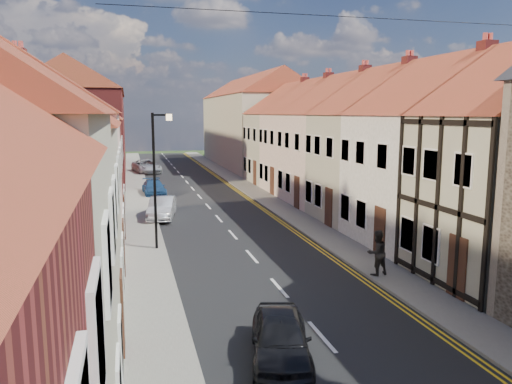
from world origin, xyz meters
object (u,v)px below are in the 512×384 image
lamppost (156,172)px  car_near (281,338)px  car_mid (162,208)px  pedestrian_right (377,253)px  car_far (154,188)px  car_distant (147,166)px

lamppost → car_near: (2.31, -11.00, -2.93)m
car_near → car_mid: car_mid is taller
car_near → pedestrian_right: pedestrian_right is taller
car_mid → car_far: 8.85m
car_far → lamppost: bearing=-95.7°
car_near → car_distant: (-1.69, 41.00, 0.08)m
lamppost → car_near: 11.61m
lamppost → pedestrian_right: lamppost is taller
pedestrian_right → car_near: bearing=34.2°
car_near → car_mid: (-1.70, 17.86, 0.03)m
car_near → car_distant: size_ratio=0.72×
car_far → car_distant: 14.28m
car_distant → pedestrian_right: pedestrian_right is taller
car_distant → pedestrian_right: 36.51m
car_near → car_distant: 41.03m
pedestrian_right → car_far: bearing=-81.8°
car_near → car_mid: bearing=109.3°
lamppost → pedestrian_right: size_ratio=3.53×
car_far → car_near: bearing=-89.8°
car_near → car_distant: bearing=106.2°
car_near → car_far: size_ratio=0.93×
car_mid → car_distant: bearing=100.2°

